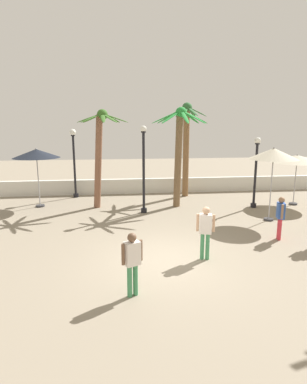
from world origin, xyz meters
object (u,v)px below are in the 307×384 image
Objects in this scene: patio_umbrella_2 at (36,154)px; palm_tree_0 at (179,144)px; lamp_post_2 at (74,157)px; guest_2 at (132,259)px; patio_umbrella_0 at (274,154)px; guest_3 at (281,214)px; palm_tree_1 at (186,140)px; lamp_post_1 at (144,168)px; patio_umbrella_1 at (297,159)px; lamp_post_0 at (256,169)px; guest_0 at (205,228)px; palm_tree_2 at (100,146)px.

palm_tree_0 is at bearing -5.87° from patio_umbrella_2.
guest_2 is at bearing -76.74° from lamp_post_2.
patio_umbrella_0 reaches higher than guest_3.
lamp_post_2 is (-8.74, 5.45, -0.59)m from patio_umbrella_0.
lamp_post_2 is at bearing 176.47° from palm_tree_1.
palm_tree_1 is at bearing 116.88° from patio_umbrella_0.
lamp_post_1 is at bearing -152.14° from palm_tree_0.
patio_umbrella_1 is 0.66× the size of lamp_post_1.
lamp_post_0 is 5.48m from lamp_post_1.
lamp_post_1 reaches higher than patio_umbrella_0.
guest_3 is (9.56, -5.79, -1.69)m from patio_umbrella_2.
guest_2 is at bearing -140.57° from guest_0.
palm_tree_2 is (-7.22, 3.07, 0.18)m from patio_umbrella_0.
palm_tree_0 is at bearing -3.80° from palm_tree_2.
palm_tree_1 reaches higher than patio_umbrella_1.
lamp_post_1 is (-2.65, -3.21, -1.07)m from palm_tree_1.
lamp_post_2 is (-6.17, 0.38, -0.92)m from palm_tree_1.
patio_umbrella_2 is 2.49m from lamp_post_2.
guest_2 is at bearing -148.74° from guest_3.
patio_umbrella_2 is 9.78m from guest_0.
palm_tree_1 reaches higher than guest_2.
palm_tree_1 is at bearing 23.29° from palm_tree_2.
guest_3 is at bearing 31.26° from guest_2.
lamp_post_1 is 2.49× the size of guest_2.
palm_tree_0 is 3.82m from palm_tree_2.
lamp_post_1 is (-1.81, -0.96, -0.99)m from palm_tree_0.
guest_0 is (6.44, -7.18, -1.62)m from patio_umbrella_2.
palm_tree_1 reaches higher than palm_tree_2.
patio_umbrella_1 is at bearing -3.48° from palm_tree_0.
guest_2 is at bearing -129.62° from lamp_post_0.
palm_tree_0 is 1.22× the size of lamp_post_1.
guest_0 is (-3.84, -3.66, -1.82)m from patio_umbrella_0.
palm_tree_0 reaches higher than lamp_post_1.
palm_tree_0 is 6.14m from guest_3.
palm_tree_1 reaches higher than patio_umbrella_2.
patio_umbrella_1 is 0.77× the size of lamp_post_0.
patio_umbrella_1 is (2.50, 2.46, -0.50)m from patio_umbrella_0.
palm_tree_0 is at bearing -110.38° from palm_tree_1.
patio_umbrella_2 is 7.88m from palm_tree_1.
patio_umbrella_1 is 9.76m from palm_tree_2.
palm_tree_1 is at bearing 134.03° from lamp_post_0.
lamp_post_1 reaches higher than lamp_post_2.
palm_tree_1 is 1.30× the size of lamp_post_1.
palm_tree_2 reaches higher than patio_umbrella_0.
patio_umbrella_0 is 5.69m from palm_tree_1.
palm_tree_0 reaches higher than palm_tree_2.
patio_umbrella_2 is at bearing 174.13° from palm_tree_0.
patio_umbrella_1 is at bearing 7.53° from lamp_post_0.
palm_tree_0 is 2.91× the size of guest_0.
guest_3 is at bearing -75.82° from palm_tree_1.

